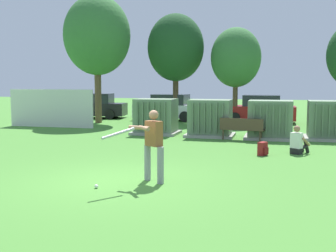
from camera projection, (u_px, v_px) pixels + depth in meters
ground_plane at (117, 181)px, 10.24m from camera, size 96.00×96.00×0.00m
fence_panel at (51, 108)px, 22.25m from camera, size 4.80×0.12×2.00m
transformer_west at (156, 117)px, 19.35m from camera, size 2.10×1.70×1.62m
transformer_mid_west at (210, 119)px, 18.50m from camera, size 2.10×1.70×1.62m
transformer_mid_east at (270, 120)px, 17.73m from camera, size 2.10×1.70×1.62m
transformer_east at (331, 121)px, 17.45m from camera, size 2.10×1.70×1.62m
park_bench at (242, 128)px, 17.22m from camera, size 1.84×0.66×0.92m
batter at (152, 142)px, 10.03m from camera, size 1.11×1.47×1.74m
sports_ball at (96, 186)px, 9.54m from camera, size 0.09×0.09×0.09m
seated_spectator at (298, 143)px, 14.08m from camera, size 0.69×0.78×0.96m
backpack at (263, 149)px, 13.77m from camera, size 0.36×0.38×0.44m
tree_left at (97, 36)px, 24.14m from camera, size 3.84×3.84×7.33m
tree_center_left at (176, 48)px, 24.97m from camera, size 3.35×3.35×6.41m
tree_center_right at (236, 58)px, 24.10m from camera, size 2.87×2.87×5.49m
parked_car_leftmost at (94, 107)px, 27.87m from camera, size 4.39×2.34×1.62m
parked_car_left_of_center at (169, 108)px, 26.20m from camera, size 4.28×2.08×1.62m
parked_car_right_of_center at (259, 110)px, 24.71m from camera, size 4.20×1.93×1.62m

